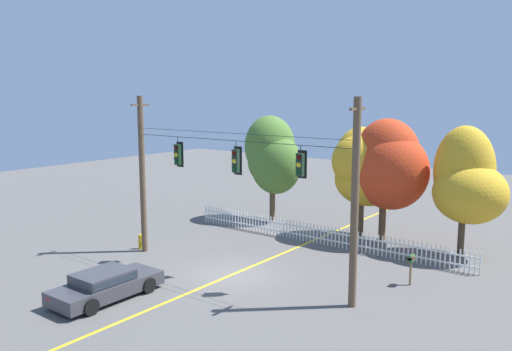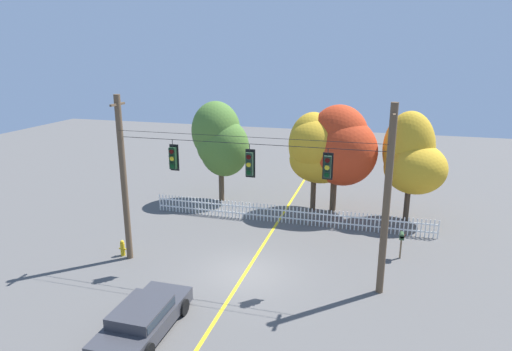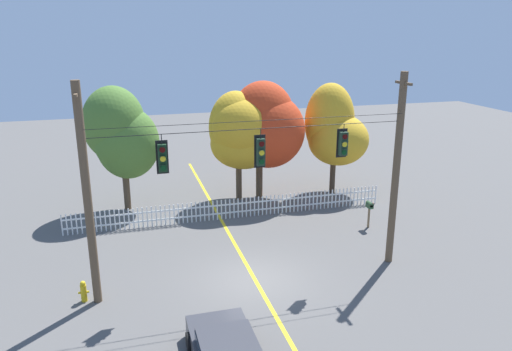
{
  "view_description": "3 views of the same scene",
  "coord_description": "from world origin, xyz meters",
  "px_view_note": "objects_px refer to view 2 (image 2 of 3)",
  "views": [
    {
      "loc": [
        14.8,
        -17.7,
        8.13
      ],
      "look_at": [
        0.9,
        0.56,
        4.58
      ],
      "focal_mm": 37.05,
      "sensor_mm": 36.0,
      "label": 1
    },
    {
      "loc": [
        5.51,
        -17.69,
        9.88
      ],
      "look_at": [
        0.32,
        0.7,
        4.54
      ],
      "focal_mm": 31.12,
      "sensor_mm": 36.0,
      "label": 2
    },
    {
      "loc": [
        -4.71,
        -16.92,
        9.67
      ],
      "look_at": [
        0.32,
        0.95,
        4.04
      ],
      "focal_mm": 34.42,
      "sensor_mm": 36.0,
      "label": 3
    }
  ],
  "objects_px": {
    "autumn_maple_mid": "(316,150)",
    "traffic_signal_westbound_side": "(327,167)",
    "autumn_maple_far_west": "(412,159)",
    "autumn_maple_near_fence": "(220,141)",
    "autumn_oak_far_east": "(340,147)",
    "traffic_signal_northbound_secondary": "(173,158)",
    "traffic_signal_northbound_primary": "(250,164)",
    "roadside_mailbox": "(402,238)",
    "fire_hydrant": "(123,248)",
    "parked_car": "(143,318)"
  },
  "relations": [
    {
      "from": "autumn_maple_mid",
      "to": "autumn_maple_near_fence",
      "type": "bearing_deg",
      "value": 178.08
    },
    {
      "from": "traffic_signal_northbound_secondary",
      "to": "traffic_signal_northbound_primary",
      "type": "bearing_deg",
      "value": 0.0
    },
    {
      "from": "autumn_maple_far_west",
      "to": "traffic_signal_westbound_side",
      "type": "bearing_deg",
      "value": -112.88
    },
    {
      "from": "traffic_signal_northbound_primary",
      "to": "fire_hydrant",
      "type": "distance_m",
      "value": 8.27
    },
    {
      "from": "autumn_maple_near_fence",
      "to": "parked_car",
      "type": "bearing_deg",
      "value": -80.58
    },
    {
      "from": "autumn_oak_far_east",
      "to": "parked_car",
      "type": "bearing_deg",
      "value": -110.41
    },
    {
      "from": "traffic_signal_northbound_primary",
      "to": "autumn_maple_far_west",
      "type": "height_order",
      "value": "autumn_maple_far_west"
    },
    {
      "from": "parked_car",
      "to": "autumn_maple_near_fence",
      "type": "bearing_deg",
      "value": 99.42
    },
    {
      "from": "autumn_maple_mid",
      "to": "roadside_mailbox",
      "type": "relative_size",
      "value": 4.65
    },
    {
      "from": "autumn_oak_far_east",
      "to": "autumn_maple_far_west",
      "type": "distance_m",
      "value": 4.27
    },
    {
      "from": "traffic_signal_northbound_secondary",
      "to": "traffic_signal_northbound_primary",
      "type": "height_order",
      "value": "same"
    },
    {
      "from": "traffic_signal_northbound_primary",
      "to": "autumn_oak_far_east",
      "type": "height_order",
      "value": "autumn_oak_far_east"
    },
    {
      "from": "parked_car",
      "to": "roadside_mailbox",
      "type": "distance_m",
      "value": 12.76
    },
    {
      "from": "traffic_signal_northbound_secondary",
      "to": "fire_hydrant",
      "type": "relative_size",
      "value": 1.79
    },
    {
      "from": "traffic_signal_northbound_secondary",
      "to": "autumn_maple_near_fence",
      "type": "relative_size",
      "value": 0.22
    },
    {
      "from": "autumn_maple_near_fence",
      "to": "autumn_maple_far_west",
      "type": "height_order",
      "value": "autumn_maple_near_fence"
    },
    {
      "from": "traffic_signal_northbound_primary",
      "to": "autumn_maple_mid",
      "type": "relative_size",
      "value": 0.24
    },
    {
      "from": "autumn_maple_mid",
      "to": "fire_hydrant",
      "type": "height_order",
      "value": "autumn_maple_mid"
    },
    {
      "from": "traffic_signal_northbound_secondary",
      "to": "autumn_oak_far_east",
      "type": "relative_size",
      "value": 0.21
    },
    {
      "from": "autumn_maple_mid",
      "to": "traffic_signal_westbound_side",
      "type": "bearing_deg",
      "value": -79.31
    },
    {
      "from": "traffic_signal_westbound_side",
      "to": "autumn_maple_near_fence",
      "type": "bearing_deg",
      "value": 130.73
    },
    {
      "from": "autumn_maple_mid",
      "to": "autumn_maple_far_west",
      "type": "relative_size",
      "value": 0.96
    },
    {
      "from": "fire_hydrant",
      "to": "roadside_mailbox",
      "type": "xyz_separation_m",
      "value": [
        13.4,
        3.45,
        0.7
      ]
    },
    {
      "from": "traffic_signal_northbound_secondary",
      "to": "roadside_mailbox",
      "type": "height_order",
      "value": "traffic_signal_northbound_secondary"
    },
    {
      "from": "traffic_signal_northbound_secondary",
      "to": "traffic_signal_northbound_primary",
      "type": "xyz_separation_m",
      "value": [
        3.6,
        0.0,
        -0.03
      ]
    },
    {
      "from": "autumn_maple_near_fence",
      "to": "autumn_oak_far_east",
      "type": "distance_m",
      "value": 7.95
    },
    {
      "from": "autumn_maple_far_west",
      "to": "traffic_signal_northbound_secondary",
      "type": "bearing_deg",
      "value": -139.42
    },
    {
      "from": "autumn_maple_near_fence",
      "to": "traffic_signal_northbound_secondary",
      "type": "bearing_deg",
      "value": -82.04
    },
    {
      "from": "autumn_maple_mid",
      "to": "parked_car",
      "type": "xyz_separation_m",
      "value": [
        -4.02,
        -14.67,
        -3.37
      ]
    },
    {
      "from": "fire_hydrant",
      "to": "traffic_signal_northbound_secondary",
      "type": "bearing_deg",
      "value": -2.26
    },
    {
      "from": "traffic_signal_northbound_secondary",
      "to": "autumn_oak_far_east",
      "type": "xyz_separation_m",
      "value": [
        6.61,
        9.43,
        -1.01
      ]
    },
    {
      "from": "traffic_signal_westbound_side",
      "to": "traffic_signal_northbound_secondary",
      "type": "bearing_deg",
      "value": 179.99
    },
    {
      "from": "fire_hydrant",
      "to": "autumn_oak_far_east",
      "type": "bearing_deg",
      "value": 43.76
    },
    {
      "from": "traffic_signal_northbound_secondary",
      "to": "fire_hydrant",
      "type": "xyz_separation_m",
      "value": [
        -3.11,
        0.12,
        -4.86
      ]
    },
    {
      "from": "roadside_mailbox",
      "to": "parked_car",
      "type": "bearing_deg",
      "value": -135.95
    },
    {
      "from": "traffic_signal_northbound_primary",
      "to": "autumn_maple_near_fence",
      "type": "relative_size",
      "value": 0.22
    },
    {
      "from": "traffic_signal_northbound_primary",
      "to": "roadside_mailbox",
      "type": "relative_size",
      "value": 1.11
    },
    {
      "from": "autumn_maple_near_fence",
      "to": "fire_hydrant",
      "type": "bearing_deg",
      "value": -100.57
    },
    {
      "from": "autumn_maple_far_west",
      "to": "autumn_maple_mid",
      "type": "bearing_deg",
      "value": 179.03
    },
    {
      "from": "traffic_signal_northbound_secondary",
      "to": "fire_hydrant",
      "type": "height_order",
      "value": "traffic_signal_northbound_secondary"
    },
    {
      "from": "autumn_maple_near_fence",
      "to": "roadside_mailbox",
      "type": "height_order",
      "value": "autumn_maple_near_fence"
    },
    {
      "from": "traffic_signal_northbound_secondary",
      "to": "autumn_maple_mid",
      "type": "relative_size",
      "value": 0.23
    },
    {
      "from": "autumn_maple_mid",
      "to": "autumn_maple_far_west",
      "type": "xyz_separation_m",
      "value": [
        5.69,
        -0.1,
        -0.21
      ]
    },
    {
      "from": "traffic_signal_northbound_primary",
      "to": "traffic_signal_northbound_secondary",
      "type": "bearing_deg",
      "value": -180.0
    },
    {
      "from": "autumn_maple_mid",
      "to": "traffic_signal_northbound_secondary",
      "type": "bearing_deg",
      "value": -118.77
    },
    {
      "from": "autumn_oak_far_east",
      "to": "roadside_mailbox",
      "type": "bearing_deg",
      "value": -57.79
    },
    {
      "from": "autumn_maple_near_fence",
      "to": "autumn_maple_mid",
      "type": "xyz_separation_m",
      "value": [
        6.49,
        -0.22,
        -0.2
      ]
    },
    {
      "from": "traffic_signal_northbound_primary",
      "to": "autumn_maple_near_fence",
      "type": "bearing_deg",
      "value": 117.22
    },
    {
      "from": "traffic_signal_northbound_secondary",
      "to": "autumn_maple_far_west",
      "type": "distance_m",
      "value": 14.35
    },
    {
      "from": "roadside_mailbox",
      "to": "autumn_maple_mid",
      "type": "bearing_deg",
      "value": 131.53
    }
  ]
}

